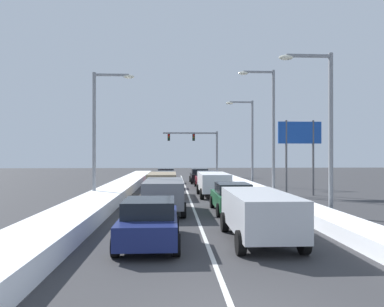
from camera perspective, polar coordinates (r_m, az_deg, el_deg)
name	(u,v)px	position (r m, az deg, el deg)	size (l,w,h in m)	color
ground_plane	(190,200)	(24.43, -0.26, -7.20)	(120.00, 120.00, 0.00)	#333335
lane_stripe_between_right_lane_and_center_lane	(188,193)	(28.82, -0.67, -6.12)	(0.14, 48.67, 0.01)	silver
snow_bank_right_shoulder	(256,189)	(29.49, 9.72, -5.46)	(1.54, 48.67, 0.54)	white
snow_bank_left_shoulder	(118,189)	(29.07, -11.22, -5.38)	(2.18, 48.67, 0.70)	white
suv_silver_right_lane_nearest	(259,212)	(13.10, 10.27, -8.81)	(2.16, 4.90, 1.67)	#B7BABF
sedan_green_right_lane_second	(232,197)	(19.52, 6.22, -6.71)	(2.00, 4.50, 1.51)	#1E5633
suv_white_right_lane_third	(213,182)	(26.56, 3.30, -4.43)	(2.16, 4.90, 1.67)	silver
sedan_maroon_right_lane_fourth	(207,179)	(33.39, 2.26, -4.00)	(2.00, 4.50, 1.51)	maroon
sedan_black_right_lane_fifth	(199,176)	(39.26, 1.15, -3.43)	(2.00, 4.50, 1.51)	black
sedan_navy_center_lane_nearest	(149,221)	(12.62, -6.54, -10.30)	(2.00, 4.50, 1.51)	navy
suv_gray_center_lane_second	(164,193)	(19.27, -4.33, -6.04)	(2.16, 4.90, 1.67)	slate
suv_tan_center_lane_third	(162,182)	(26.60, -4.59, -4.43)	(2.16, 4.90, 1.67)	#937F60
sedan_charcoal_center_lane_fourth	(165,179)	(33.50, -4.21, -3.99)	(2.00, 4.50, 1.51)	#38383D
sedan_red_center_lane_fifth	(166,176)	(39.71, -4.02, -3.39)	(2.00, 4.50, 1.51)	maroon
traffic_light_gantry	(200,144)	(50.92, 1.23, 1.51)	(7.54, 0.47, 6.20)	slate
street_lamp_right_near	(323,118)	(19.11, 19.49, 5.14)	(2.66, 0.36, 7.91)	gray
street_lamp_right_mid	(269,122)	(27.43, 11.72, 4.82)	(2.66, 0.36, 9.10)	gray
street_lamp_right_far	(249,135)	(36.07, 8.67, 2.85)	(2.66, 0.36, 8.18)	gray
street_lamp_left_mid	(100,124)	(24.44, -13.96, 4.37)	(2.66, 0.36, 8.23)	gray
roadside_sign_right	(300,141)	(28.24, 16.19, 1.92)	(3.20, 0.16, 5.50)	#59595B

